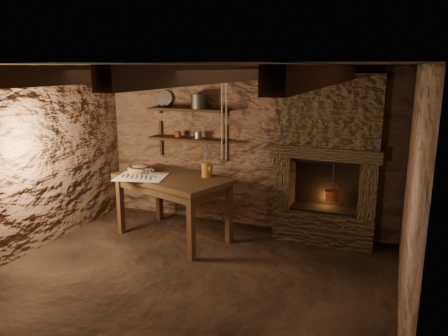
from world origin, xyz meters
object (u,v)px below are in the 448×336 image
at_px(stoneware_jug, 207,163).
at_px(red_pot, 332,195).
at_px(wooden_bowl, 140,169).
at_px(iron_stockpot, 199,102).
at_px(work_table, 173,205).

xyz_separation_m(stoneware_jug, red_pot, (1.64, 0.47, -0.40)).
xyz_separation_m(wooden_bowl, iron_stockpot, (0.63, 0.69, 0.93)).
bearing_deg(stoneware_jug, red_pot, 20.09).
height_order(work_table, iron_stockpot, iron_stockpot).
relative_size(wooden_bowl, iron_stockpot, 1.36).
bearing_deg(stoneware_jug, iron_stockpot, 126.02).
xyz_separation_m(wooden_bowl, red_pot, (2.64, 0.57, -0.25)).
distance_m(stoneware_jug, wooden_bowl, 1.02).
bearing_deg(wooden_bowl, work_table, -5.68).
bearing_deg(work_table, iron_stockpot, 102.16).
distance_m(wooden_bowl, iron_stockpot, 1.32).
bearing_deg(red_pot, wooden_bowl, -167.87).
relative_size(wooden_bowl, red_pot, 0.65).
relative_size(work_table, stoneware_jug, 3.87).
bearing_deg(work_table, red_pot, 34.90).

